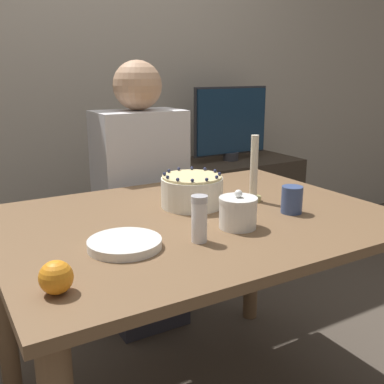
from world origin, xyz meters
name	(u,v)px	position (x,y,z in m)	size (l,w,h in m)	color
wall_behind	(66,53)	(0.00, 1.40, 1.30)	(8.00, 0.05, 2.60)	#ADA393
dining_table	(195,250)	(0.00, 0.00, 0.62)	(1.25, 0.94, 0.75)	brown
cake	(192,191)	(0.05, 0.10, 0.80)	(0.22, 0.22, 0.12)	white
sugar_bowl	(238,212)	(0.05, -0.16, 0.79)	(0.12, 0.12, 0.12)	white
sugar_shaker	(199,219)	(-0.11, -0.20, 0.81)	(0.05, 0.05, 0.13)	white
plate_stack	(125,244)	(-0.30, -0.14, 0.76)	(0.20, 0.20, 0.02)	white
candle	(254,175)	(0.27, 0.04, 0.84)	(0.06, 0.06, 0.24)	tan
cup	(292,200)	(0.29, -0.13, 0.79)	(0.07, 0.07, 0.09)	#384C7F
orange_fruit_0	(56,277)	(-0.53, -0.30, 0.78)	(0.07, 0.07, 0.07)	orange
person_man_blue_shirt	(141,214)	(0.10, 0.67, 0.55)	(0.40, 0.34, 1.25)	#2D2D38
side_cabinet	(229,208)	(0.93, 1.12, 0.32)	(0.88, 0.47, 0.65)	#382D23
tv_monitor	(231,123)	(0.93, 1.12, 0.89)	(0.53, 0.10, 0.46)	#2D2D33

